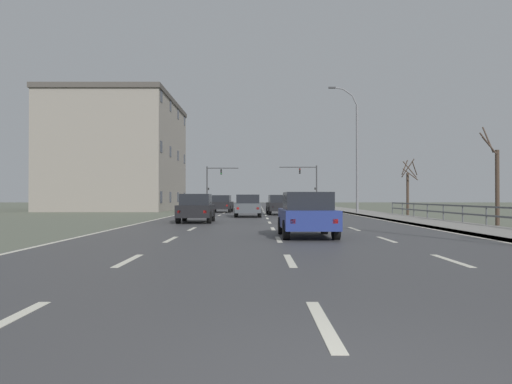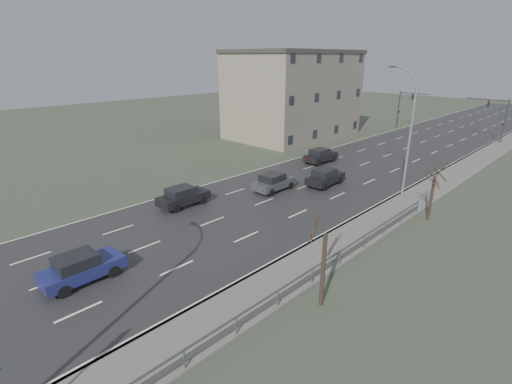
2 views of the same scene
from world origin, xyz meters
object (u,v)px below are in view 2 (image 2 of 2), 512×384
at_px(traffic_signal_right, 498,114).
at_px(car_mid_centre, 325,177).
at_px(car_near_right, 320,156).
at_px(traffic_signal_left, 404,104).
at_px(street_lamp_midground, 408,137).
at_px(car_distant, 274,182).
at_px(car_far_right, 183,196).
at_px(brick_building, 293,94).
at_px(car_near_left, 81,268).

distance_m(traffic_signal_right, car_mid_centre, 32.48).
bearing_deg(car_near_right, traffic_signal_left, 99.00).
xyz_separation_m(street_lamp_midground, traffic_signal_right, (-0.56, 30.10, -1.22)).
distance_m(traffic_signal_left, car_distant, 38.73).
relative_size(car_far_right, car_distant, 1.00).
relative_size(traffic_signal_left, car_mid_centre, 1.41).
bearing_deg(street_lamp_midground, car_distant, -145.21).
bearing_deg(traffic_signal_right, brick_building, -144.74).
bearing_deg(traffic_signal_left, car_near_right, -83.32).
distance_m(traffic_signal_left, car_mid_centre, 34.91).
bearing_deg(traffic_signal_right, car_distant, -102.76).
bearing_deg(car_near_left, brick_building, 113.30).
xyz_separation_m(car_distant, brick_building, (-14.48, 20.15, 5.24)).
bearing_deg(car_mid_centre, brick_building, 134.20).
height_order(traffic_signal_right, car_mid_centre, traffic_signal_right).
distance_m(traffic_signal_left, brick_building, 20.14).
xyz_separation_m(car_far_right, car_near_right, (0.16, 18.29, 0.00)).
relative_size(car_mid_centre, car_distant, 1.01).
distance_m(street_lamp_midground, car_near_left, 24.93).
bearing_deg(traffic_signal_left, brick_building, -115.79).
bearing_deg(car_mid_centre, traffic_signal_left, 100.86).
relative_size(traffic_signal_right, car_near_left, 1.43).
height_order(traffic_signal_right, car_far_right, traffic_signal_right).
relative_size(traffic_signal_left, brick_building, 0.33).
bearing_deg(car_distant, car_mid_centre, 60.57).
bearing_deg(traffic_signal_left, car_far_right, -86.17).
distance_m(street_lamp_midground, traffic_signal_left, 35.25).
distance_m(street_lamp_midground, car_distant, 11.51).
relative_size(traffic_signal_left, car_near_left, 1.43).
distance_m(car_near_right, car_mid_centre, 7.94).
bearing_deg(traffic_signal_right, car_near_right, -112.77).
relative_size(car_near_right, car_mid_centre, 1.00).
distance_m(car_near_left, car_distant, 17.77).
bearing_deg(car_distant, car_near_left, -83.26).
bearing_deg(traffic_signal_left, car_distant, -81.41).
bearing_deg(traffic_signal_left, traffic_signal_right, -8.14).
relative_size(street_lamp_midground, brick_building, 0.58).
xyz_separation_m(street_lamp_midground, brick_building, (-23.23, 14.07, 0.89)).
bearing_deg(car_distant, street_lamp_midground, 33.94).
relative_size(traffic_signal_right, car_near_right, 1.42).
relative_size(car_near_left, car_mid_centre, 0.99).
distance_m(street_lamp_midground, traffic_signal_right, 30.13).
bearing_deg(brick_building, car_far_right, -67.07).
xyz_separation_m(street_lamp_midground, car_near_left, (-6.41, -23.69, -4.35)).
relative_size(traffic_signal_right, car_distant, 1.43).
height_order(street_lamp_midground, traffic_signal_right, street_lamp_midground).
bearing_deg(street_lamp_midground, traffic_signal_left, 114.34).
height_order(traffic_signal_left, car_far_right, traffic_signal_left).
height_order(car_far_right, car_near_right, same).
xyz_separation_m(car_mid_centre, brick_building, (-16.86, 15.78, 5.24)).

